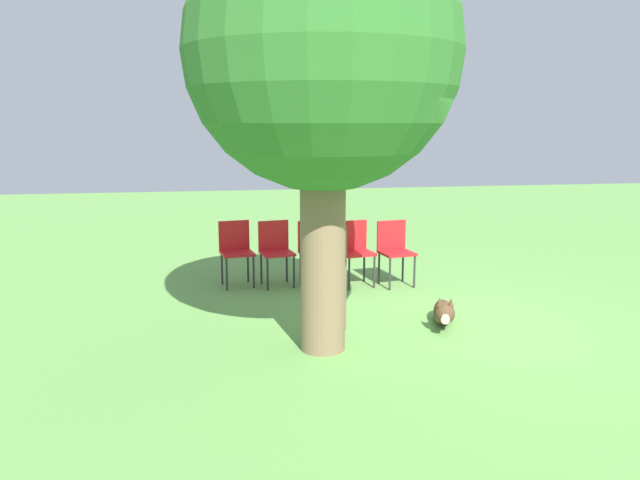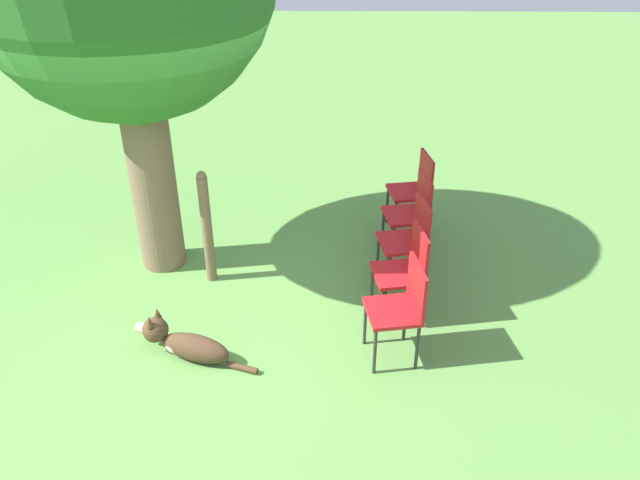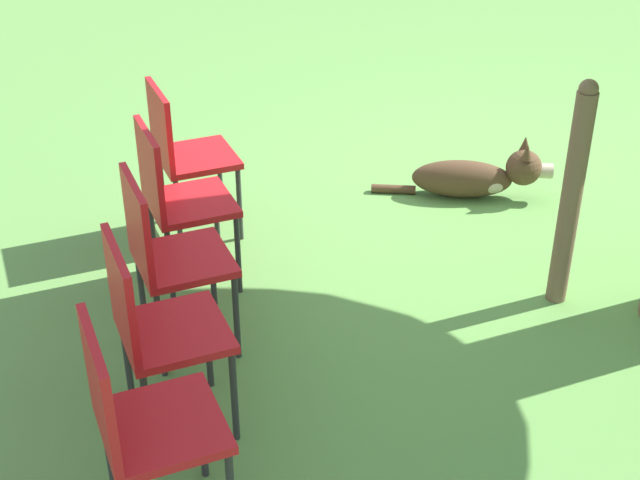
{
  "view_description": "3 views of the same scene",
  "coord_description": "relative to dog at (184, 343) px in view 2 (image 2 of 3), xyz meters",
  "views": [
    {
      "loc": [
        -6.35,
        2.38,
        2.3
      ],
      "look_at": [
        -0.35,
        1.35,
        1.14
      ],
      "focal_mm": 35.0,
      "sensor_mm": 36.0,
      "label": 1
    },
    {
      "loc": [
        1.42,
        -4.28,
        3.64
      ],
      "look_at": [
        1.33,
        0.97,
        0.49
      ],
      "focal_mm": 35.0,
      "sensor_mm": 36.0,
      "label": 2
    },
    {
      "loc": [
        2.31,
        4.53,
        2.63
      ],
      "look_at": [
        1.49,
        0.97,
        0.5
      ],
      "focal_mm": 50.0,
      "sensor_mm": 36.0,
      "label": 3
    }
  ],
  "objects": [
    {
      "name": "ground_plane",
      "position": [
        -0.19,
        0.18,
        -0.14
      ],
      "size": [
        30.0,
        30.0,
        0.0
      ],
      "primitive_type": "plane",
      "color": "#609947"
    },
    {
      "name": "dog",
      "position": [
        0.0,
        0.0,
        0.0
      ],
      "size": [
        1.1,
        0.47,
        0.4
      ],
      "rotation": [
        0.0,
        0.0,
        2.82
      ],
      "color": "#513823",
      "rests_on": "ground_plane"
    },
    {
      "name": "fence_post",
      "position": [
        0.03,
        1.19,
        0.47
      ],
      "size": [
        0.1,
        0.1,
        1.21
      ],
      "color": "brown",
      "rests_on": "ground_plane"
    },
    {
      "name": "red_chair_0",
      "position": [
        1.84,
        0.05,
        0.4
      ],
      "size": [
        0.49,
        0.5,
        0.92
      ],
      "rotation": [
        0.0,
        0.0,
        3.31
      ],
      "color": "red",
      "rests_on": "ground_plane"
    },
    {
      "name": "red_chair_1",
      "position": [
        1.94,
        0.6,
        0.4
      ],
      "size": [
        0.49,
        0.5,
        0.92
      ],
      "rotation": [
        0.0,
        0.0,
        3.31
      ],
      "color": "red",
      "rests_on": "ground_plane"
    },
    {
      "name": "red_chair_2",
      "position": [
        2.03,
        1.16,
        0.4
      ],
      "size": [
        0.49,
        0.5,
        0.92
      ],
      "rotation": [
        0.0,
        0.0,
        3.31
      ],
      "color": "red",
      "rests_on": "ground_plane"
    },
    {
      "name": "red_chair_3",
      "position": [
        2.12,
        1.72,
        0.4
      ],
      "size": [
        0.49,
        0.5,
        0.92
      ],
      "rotation": [
        0.0,
        0.0,
        3.31
      ],
      "color": "red",
      "rests_on": "ground_plane"
    },
    {
      "name": "red_chair_4",
      "position": [
        2.21,
        2.27,
        0.4
      ],
      "size": [
        0.49,
        0.5,
        0.92
      ],
      "rotation": [
        0.0,
        0.0,
        3.31
      ],
      "color": "red",
      "rests_on": "ground_plane"
    }
  ]
}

